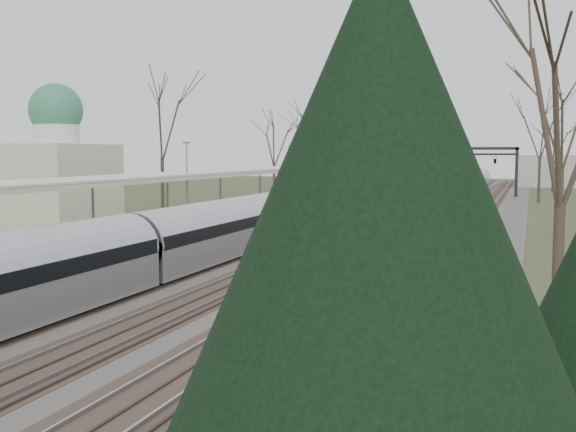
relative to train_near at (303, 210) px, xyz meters
name	(u,v)px	position (x,y,z in m)	size (l,w,h in m)	color
track_bed	(383,215)	(2.76, 13.95, -1.42)	(24.00, 160.00, 0.22)	#474442
platform	(193,226)	(-6.55, -3.55, -0.98)	(3.50, 69.00, 1.00)	#9E9B93
canopy	(159,177)	(-6.55, -8.07, 2.45)	(4.10, 50.00, 3.11)	slate
dome_building	(38,176)	(-19.21, -3.05, 2.24)	(10.00, 8.00, 10.30)	beige
signal_gantry	(431,157)	(2.79, 43.93, 3.43)	(21.00, 0.59, 6.08)	black
tree_west_far	(162,121)	(-14.50, 6.95, 6.54)	(5.50, 5.50, 11.33)	#2D231C
tree_east_near	(563,109)	(15.50, -26.05, 5.08)	(4.50, 4.50, 9.27)	#2D231C
tree_east_far	(563,122)	(16.50, 0.95, 5.81)	(5.00, 5.00, 10.30)	#2D231C
train_near	(303,210)	(0.00, 0.00, 0.00)	(2.62, 75.21, 3.05)	#9DA0A7
train_far	(469,182)	(7.00, 50.64, 0.00)	(2.62, 45.21, 3.05)	#9DA0A7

